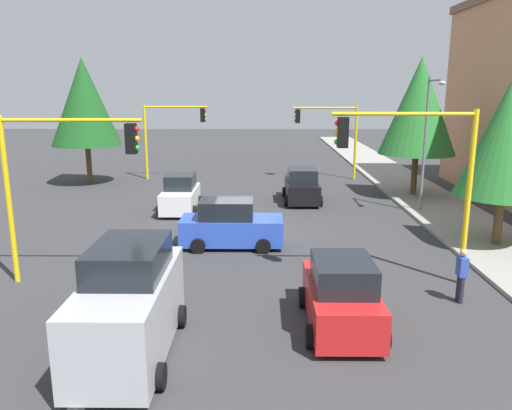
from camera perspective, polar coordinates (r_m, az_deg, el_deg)
The scene contains 17 objects.
ground_plane at distance 22.94m, azimuth -1.38°, elevation -3.16°, with size 120.00×120.00×0.00m, color #353538.
sidewalk_kerb at distance 29.40m, azimuth 19.89°, elevation -0.17°, with size 80.00×4.00×0.15m, color gray.
lane_arrow_near at distance 12.87m, azimuth -17.41°, elevation -17.42°, with size 2.40×1.10×1.10m.
traffic_signal_far_right at distance 36.68m, azimuth -9.59°, elevation 8.75°, with size 0.36×4.59×5.29m.
traffic_signal_near_right at distance 17.44m, azimuth -21.22°, elevation 4.09°, with size 0.36×4.59×5.58m.
traffic_signal_near_left at distance 16.92m, azimuth 17.60°, elevation 4.56°, with size 0.36×4.59×5.78m.
traffic_signal_far_left at distance 36.44m, azimuth 8.33°, elevation 8.70°, with size 0.36×4.59×5.23m.
street_lamp_curbside at distance 27.05m, azimuth 18.92°, elevation 8.00°, with size 2.15×0.28×7.00m.
tree_roadside_mid at distance 31.41m, azimuth 17.98°, elevation 10.58°, with size 4.48×4.48×8.20m.
tree_roadside_near at distance 22.33m, azimuth 26.60°, elevation 6.82°, with size 3.78×3.78×6.89m.
tree_opposite_side at distance 36.01m, azimuth -18.86°, elevation 10.97°, with size 4.59×4.59×8.40m.
delivery_van_silver at distance 12.82m, azimuth -14.14°, elevation -10.92°, with size 4.80×2.22×2.77m.
car_blue at distance 20.80m, azimuth -2.90°, elevation -2.31°, with size 2.09×4.19×1.98m.
car_white at distance 27.03m, azimuth -8.54°, elevation 1.15°, with size 3.86×1.97×1.98m.
car_red at distance 14.13m, azimuth 9.62°, elevation -10.08°, with size 3.96×2.09×1.98m.
car_black at distance 29.13m, azimuth 5.21°, elevation 2.11°, with size 4.10×2.11×1.98m.
pedestrian_crossing at distance 16.64m, azimuth 22.24°, elevation -7.24°, with size 0.40×0.24×1.70m.
Camera 1 is at (22.01, 0.78, 6.40)m, focal length 35.34 mm.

